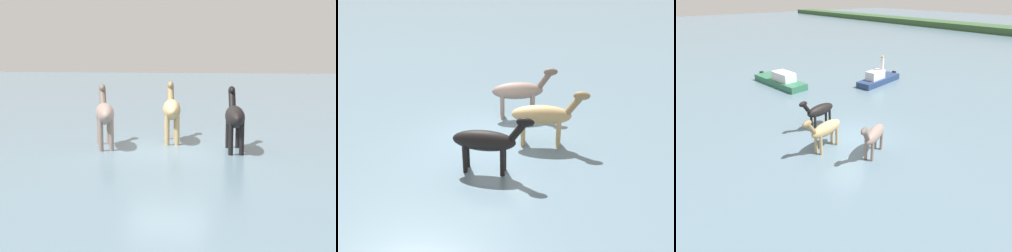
{
  "view_description": "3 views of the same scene",
  "coord_description": "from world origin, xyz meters",
  "views": [
    {
      "loc": [
        -3.22,
        13.42,
        2.72
      ],
      "look_at": [
        -0.08,
        0.22,
        0.8
      ],
      "focal_mm": 49.03,
      "sensor_mm": 36.0,
      "label": 1
    },
    {
      "loc": [
        -11.76,
        -4.66,
        6.95
      ],
      "look_at": [
        -0.16,
        -0.44,
        0.68
      ],
      "focal_mm": 43.45,
      "sensor_mm": 36.0,
      "label": 2
    },
    {
      "loc": [
        10.26,
        -8.43,
        7.11
      ],
      "look_at": [
        0.59,
        -0.78,
        1.15
      ],
      "focal_mm": 29.88,
      "sensor_mm": 36.0,
      "label": 3
    }
  ],
  "objects": [
    {
      "name": "horse_pinto_flank",
      "position": [
        0.24,
        -1.66,
        1.1
      ],
      "size": [
        1.09,
        2.58,
        2.0
      ],
      "rotation": [
        0.0,
        0.0,
        4.97
      ],
      "color": "tan",
      "rests_on": "ground_plane"
    },
    {
      "name": "ground_plane",
      "position": [
        0.0,
        0.0,
        0.0
      ],
      "size": [
        189.02,
        189.02,
        0.0
      ],
      "primitive_type": "plane",
      "color": "slate"
    },
    {
      "name": "horse_chestnut_trailing",
      "position": [
        -1.99,
        -0.5,
        1.06
      ],
      "size": [
        0.91,
        2.49,
        1.92
      ],
      "rotation": [
        0.0,
        0.0,
        4.89
      ],
      "color": "black",
      "rests_on": "ground_plane"
    },
    {
      "name": "horse_dun_straggler",
      "position": [
        2.09,
        -0.19,
        1.08
      ],
      "size": [
        1.4,
        2.45,
        1.96
      ],
      "rotation": [
        0.0,
        0.0,
        5.14
      ],
      "color": "gray",
      "rests_on": "ground_plane"
    }
  ]
}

